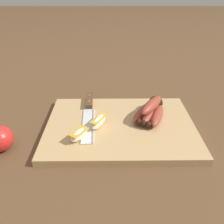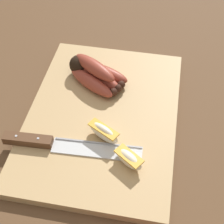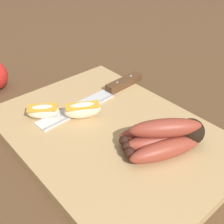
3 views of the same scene
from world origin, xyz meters
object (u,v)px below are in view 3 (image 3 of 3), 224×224
at_px(banana_bunch, 165,137).
at_px(apple_wedge_middle, 83,110).
at_px(chefs_knife, 109,91).
at_px(apple_wedge_near, 43,111).

bearing_deg(banana_bunch, apple_wedge_middle, -161.61).
bearing_deg(chefs_knife, apple_wedge_near, -95.40).
distance_m(chefs_knife, apple_wedge_near, 0.16).
distance_m(banana_bunch, apple_wedge_middle, 0.17).
bearing_deg(apple_wedge_middle, apple_wedge_near, -130.96).
relative_size(chefs_knife, apple_wedge_near, 4.37).
bearing_deg(apple_wedge_middle, chefs_knife, 110.08).
height_order(banana_bunch, chefs_knife, banana_bunch).
xyz_separation_m(banana_bunch, apple_wedge_middle, (-0.16, -0.05, -0.00)).
xyz_separation_m(banana_bunch, apple_wedge_near, (-0.21, -0.11, -0.01)).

